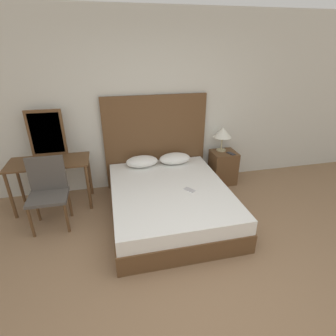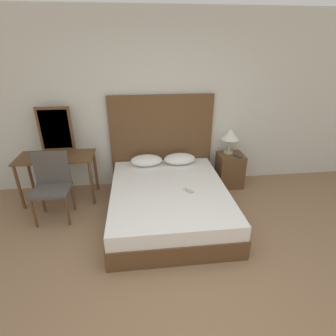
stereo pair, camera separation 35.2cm
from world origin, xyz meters
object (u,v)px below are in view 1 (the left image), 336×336
(phone_on_bed, at_px, (189,190))
(phone_on_nightstand, at_px, (231,153))
(chair, at_px, (48,188))
(bed, at_px, (170,202))
(table_lamp, at_px, (223,133))
(nightstand, at_px, (223,167))
(vanity_desk, at_px, (50,168))

(phone_on_bed, xyz_separation_m, phone_on_nightstand, (0.96, 0.79, 0.12))
(chair, bearing_deg, phone_on_bed, -10.01)
(bed, xyz_separation_m, table_lamp, (1.10, 0.84, 0.66))
(bed, height_order, chair, chair)
(table_lamp, bearing_deg, nightstand, -69.32)
(phone_on_bed, relative_size, chair, 0.18)
(vanity_desk, bearing_deg, chair, -85.48)
(table_lamp, relative_size, phone_on_nightstand, 2.49)
(phone_on_bed, relative_size, phone_on_nightstand, 0.99)
(phone_on_bed, distance_m, nightstand, 1.26)
(table_lamp, xyz_separation_m, vanity_desk, (-2.70, -0.20, -0.27))
(bed, height_order, table_lamp, table_lamp)
(vanity_desk, height_order, chair, chair)
(vanity_desk, bearing_deg, phone_on_bed, -22.58)
(table_lamp, distance_m, vanity_desk, 2.72)
(table_lamp, bearing_deg, phone_on_nightstand, -58.87)
(table_lamp, height_order, vanity_desk, table_lamp)
(phone_on_bed, height_order, vanity_desk, vanity_desk)
(chair, bearing_deg, nightstand, 11.90)
(chair, bearing_deg, phone_on_nightstand, 9.68)
(phone_on_bed, distance_m, phone_on_nightstand, 1.25)
(bed, distance_m, phone_on_nightstand, 1.42)
(bed, distance_m, vanity_desk, 1.77)
(bed, bearing_deg, nightstand, 34.05)
(bed, distance_m, phone_on_bed, 0.36)
(phone_on_bed, bearing_deg, chair, 169.99)
(phone_on_nightstand, bearing_deg, nightstand, 128.13)
(bed, relative_size, vanity_desk, 1.76)
(bed, bearing_deg, phone_on_nightstand, 29.02)
(bed, distance_m, chair, 1.61)
(phone_on_nightstand, xyz_separation_m, chair, (-2.77, -0.47, -0.04))
(phone_on_nightstand, bearing_deg, bed, -150.98)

